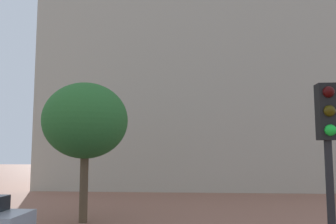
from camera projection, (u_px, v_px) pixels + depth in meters
The scene contains 3 objects.
landmark_building at pixel (194, 49), 31.19m from camera, with size 25.13×10.84×35.31m.
traffic_light_pole at pixel (329, 160), 5.45m from camera, with size 0.28×0.34×4.11m.
tree_curb_far at pixel (85, 121), 15.15m from camera, with size 3.67×3.67×5.96m.
Camera 1 is at (0.83, -0.56, 3.06)m, focal length 37.31 mm.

